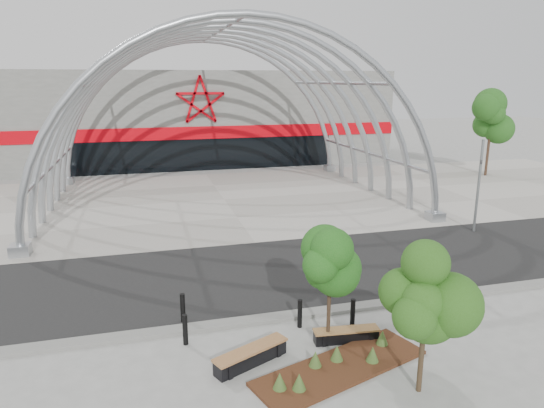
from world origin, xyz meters
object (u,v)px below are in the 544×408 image
object	(u,v)px
bench_1	(346,335)
bench_0	(251,356)
signal_pole	(479,184)
street_tree_0	(330,265)
street_tree_1	(427,289)
bollard_2	(300,314)

from	to	relation	value
bench_1	bench_0	bearing A→B (deg)	-171.96
signal_pole	street_tree_0	world-z (taller)	signal_pole
street_tree_1	street_tree_0	bearing A→B (deg)	117.45
street_tree_0	bench_0	bearing A→B (deg)	-169.83
street_tree_0	street_tree_1	distance (m)	2.90
signal_pole	bench_0	size ratio (longest dim) A/B	2.09
bench_0	bollard_2	distance (m)	2.42
signal_pole	bench_0	bearing A→B (deg)	-147.48
street_tree_0	bench_0	distance (m)	3.21
street_tree_0	bollard_2	size ratio (longest dim) A/B	3.75
bollard_2	street_tree_1	bearing A→B (deg)	-64.00
street_tree_1	bench_0	distance (m)	4.88
street_tree_1	bench_0	xyz separation A→B (m)	(-3.65, 2.15, -2.43)
signal_pole	bollard_2	xyz separation A→B (m)	(-11.28, -6.83, -1.93)
signal_pole	bench_1	world-z (taller)	signal_pole
bench_0	bollard_2	bearing A→B (deg)	39.75
street_tree_0	bench_1	distance (m)	2.27
bollard_2	bench_1	bearing A→B (deg)	-48.08
street_tree_1	bollard_2	xyz separation A→B (m)	(-1.80, 3.69, -2.21)
signal_pole	bollard_2	distance (m)	13.33
signal_pole	street_tree_1	size ratio (longest dim) A/B	1.23
bench_0	bollard_2	world-z (taller)	bollard_2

